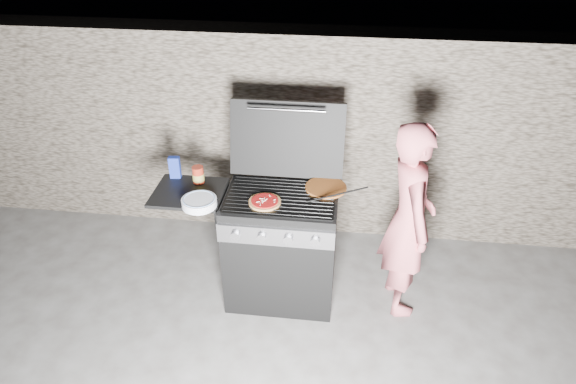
# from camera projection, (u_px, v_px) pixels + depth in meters

# --- Properties ---
(ground) EXTENTS (50.00, 50.00, 0.00)m
(ground) POSITION_uv_depth(u_px,v_px,m) (282.00, 292.00, 4.09)
(ground) COLOR #47433E
(stone_wall) EXTENTS (8.00, 0.35, 1.80)m
(stone_wall) POSITION_uv_depth(u_px,v_px,m) (297.00, 133.00, 4.49)
(stone_wall) COLOR gray
(stone_wall) RESTS_ON ground
(gas_grill) EXTENTS (1.34, 0.79, 0.91)m
(gas_grill) POSITION_uv_depth(u_px,v_px,m) (249.00, 245.00, 3.87)
(gas_grill) COLOR black
(gas_grill) RESTS_ON ground
(pizza_topped) EXTENTS (0.26, 0.26, 0.02)m
(pizza_topped) POSITION_uv_depth(u_px,v_px,m) (265.00, 201.00, 3.53)
(pizza_topped) COLOR tan
(pizza_topped) RESTS_ON gas_grill
(pizza_plain) EXTENTS (0.37, 0.37, 0.02)m
(pizza_plain) POSITION_uv_depth(u_px,v_px,m) (326.00, 187.00, 3.69)
(pizza_plain) COLOR #B66D28
(pizza_plain) RESTS_ON gas_grill
(sauce_jar) EXTENTS (0.09, 0.09, 0.13)m
(sauce_jar) POSITION_uv_depth(u_px,v_px,m) (198.00, 175.00, 3.75)
(sauce_jar) COLOR maroon
(sauce_jar) RESTS_ON gas_grill
(blue_carton) EXTENTS (0.08, 0.05, 0.17)m
(blue_carton) POSITION_uv_depth(u_px,v_px,m) (175.00, 167.00, 3.80)
(blue_carton) COLOR navy
(blue_carton) RESTS_ON gas_grill
(plate_stack) EXTENTS (0.32, 0.32, 0.06)m
(plate_stack) POSITION_uv_depth(u_px,v_px,m) (199.00, 202.00, 3.50)
(plate_stack) COLOR white
(plate_stack) RESTS_ON gas_grill
(person) EXTENTS (0.45, 0.61, 1.51)m
(person) POSITION_uv_depth(u_px,v_px,m) (408.00, 220.00, 3.63)
(person) COLOR #D4646E
(person) RESTS_ON ground
(tongs) EXTENTS (0.42, 0.14, 0.09)m
(tongs) POSITION_uv_depth(u_px,v_px,m) (337.00, 195.00, 3.54)
(tongs) COLOR black
(tongs) RESTS_ON gas_grill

